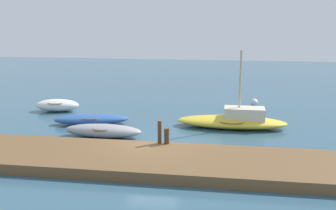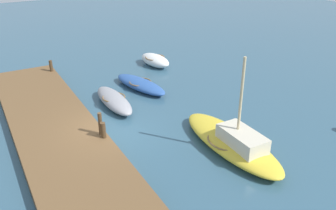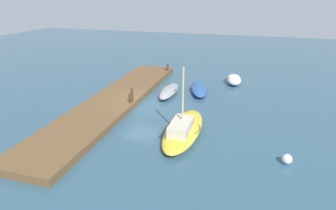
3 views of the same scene
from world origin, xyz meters
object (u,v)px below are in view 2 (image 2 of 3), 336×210
Objects in this scene: mooring_post_mid_east at (103,130)px; mooring_post_mid_west at (100,124)px; rowboat_blue at (140,84)px; rowboat_grey at (114,100)px; dinghy_white at (155,60)px; mooring_post_west at (51,66)px; sailboat_yellow at (233,141)px.

mooring_post_mid_west is at bearing 180.00° from mooring_post_mid_east.
mooring_post_mid_west is (4.88, -4.32, 0.69)m from rowboat_blue.
mooring_post_mid_east is at bearing -27.88° from rowboat_grey.
dinghy_white is 4.15× the size of mooring_post_west.
sailboat_yellow reaches higher than mooring_post_mid_west.
rowboat_blue is at bearing 122.45° from rowboat_grey.
mooring_post_west reaches higher than rowboat_blue.
mooring_post_west is at bearing -107.72° from dinghy_white.
rowboat_grey is 2.78m from rowboat_blue.
sailboat_yellow is 5.76× the size of mooring_post_mid_west.
rowboat_blue is 6.16× the size of mooring_post_west.
rowboat_grey is 0.91× the size of rowboat_blue.
sailboat_yellow reaches higher than rowboat_blue.
rowboat_blue is 4.19× the size of mooring_post_mid_west.
mooring_post_west is (-4.72, -4.32, 0.52)m from rowboat_blue.
mooring_post_west is 9.93m from mooring_post_mid_east.
mooring_post_mid_east is at bearing -53.10° from rowboat_blue.
mooring_post_west is (-6.21, -1.97, 0.47)m from rowboat_grey.
dinghy_white is at bearing 126.95° from rowboat_blue.
sailboat_yellow is at bearing -9.61° from rowboat_blue.
rowboat_grey is at bearing -71.03° from rowboat_blue.
sailboat_yellow is 2.04× the size of dinghy_white.
dinghy_white is 4.13× the size of mooring_post_mid_east.
sailboat_yellow reaches higher than mooring_post_mid_east.
mooring_post_mid_east is (9.93, 0.00, 0.00)m from mooring_post_west.
dinghy_white is 2.82× the size of mooring_post_mid_west.
mooring_post_west is at bearing 180.00° from mooring_post_mid_west.
dinghy_white is 11.21m from mooring_post_mid_east.
mooring_post_mid_west is at bearing 0.00° from mooring_post_west.
dinghy_white is at bearing 133.51° from rowboat_grey.
mooring_post_west is 0.68× the size of mooring_post_mid_west.
sailboat_yellow is 13.94m from mooring_post_west.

